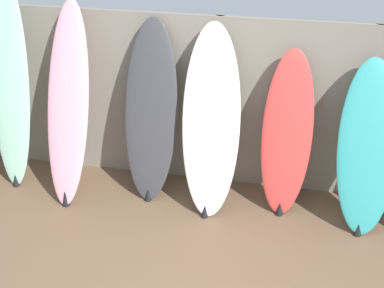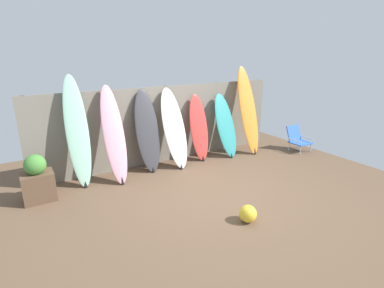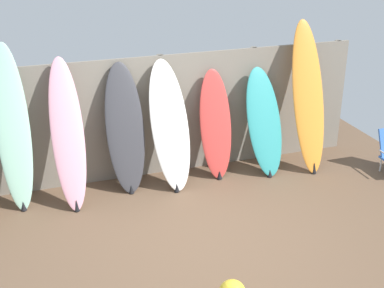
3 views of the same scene
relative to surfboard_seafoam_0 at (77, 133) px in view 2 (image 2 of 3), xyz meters
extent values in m
plane|color=brown|center=(2.07, -1.66, -1.07)|extent=(7.68, 7.68, 0.00)
cube|color=gray|center=(2.07, 0.34, -0.17)|extent=(6.08, 0.04, 1.80)
cylinder|color=#6C655B|center=(-0.81, 0.38, -0.17)|extent=(0.10, 0.10, 1.80)
cylinder|color=#6C655B|center=(0.63, 0.38, -0.17)|extent=(0.10, 0.10, 1.80)
cylinder|color=#6C655B|center=(2.07, 0.38, -0.17)|extent=(0.10, 0.10, 1.80)
cylinder|color=#6C655B|center=(3.51, 0.38, -0.17)|extent=(0.10, 0.10, 1.80)
cylinder|color=#6C655B|center=(4.95, 0.38, -0.17)|extent=(0.10, 0.10, 1.80)
ellipsoid|color=#9ED6BC|center=(0.00, 0.00, 0.01)|extent=(0.43, 0.51, 2.17)
cone|color=black|center=(0.00, -0.21, -1.00)|extent=(0.08, 0.08, 0.13)
ellipsoid|color=pink|center=(0.66, -0.13, -0.10)|extent=(0.43, 0.77, 1.94)
cone|color=black|center=(0.66, -0.45, -0.98)|extent=(0.08, 0.08, 0.16)
ellipsoid|color=#38383D|center=(1.45, 0.03, -0.18)|extent=(0.53, 0.54, 1.79)
cone|color=black|center=(1.45, -0.20, -1.00)|extent=(0.08, 0.08, 0.12)
ellipsoid|color=white|center=(2.07, -0.06, -0.17)|extent=(0.63, 0.76, 1.79)
cone|color=black|center=(2.07, -0.36, -1.00)|extent=(0.08, 0.08, 0.12)
ellipsoid|color=#D13D38|center=(2.79, 0.02, -0.28)|extent=(0.48, 0.48, 1.59)
cone|color=black|center=(2.79, -0.19, -1.00)|extent=(0.08, 0.08, 0.12)
ellipsoid|color=teal|center=(3.52, -0.08, -0.29)|extent=(0.61, 0.71, 1.56)
cone|color=black|center=(3.52, -0.36, -1.00)|extent=(0.08, 0.08, 0.11)
ellipsoid|color=orange|center=(4.20, -0.12, 0.03)|extent=(0.51, 0.82, 2.21)
cone|color=black|center=(4.20, -0.46, -0.97)|extent=(0.08, 0.08, 0.17)
cylinder|color=silver|center=(5.21, -1.09, -0.96)|extent=(0.02, 0.02, 0.22)
cylinder|color=silver|center=(5.61, -1.09, -0.96)|extent=(0.02, 0.02, 0.22)
cylinder|color=silver|center=(5.21, -0.71, -0.96)|extent=(0.02, 0.02, 0.22)
cylinder|color=silver|center=(5.61, -0.71, -0.96)|extent=(0.02, 0.02, 0.22)
cube|color=blue|center=(5.41, -0.90, -0.84)|extent=(0.48, 0.44, 0.03)
cube|color=blue|center=(5.41, -0.66, -0.64)|extent=(0.46, 0.19, 0.43)
cylinder|color=silver|center=(5.17, -0.90, -0.73)|extent=(0.02, 0.44, 0.02)
cylinder|color=silver|center=(5.65, -0.90, -0.73)|extent=(0.02, 0.44, 0.02)
cube|color=brown|center=(-0.81, -0.30, -0.81)|extent=(0.53, 0.42, 0.52)
sphere|color=#478938|center=(-0.81, -0.30, -0.39)|extent=(0.37, 0.37, 0.37)
sphere|color=yellow|center=(1.90, -2.80, -0.93)|extent=(0.28, 0.28, 0.28)
camera|label=1|loc=(2.77, -4.52, 2.12)|focal=50.00mm
camera|label=2|loc=(-1.01, -5.88, 1.52)|focal=28.00mm
camera|label=3|loc=(0.15, -6.74, 2.55)|focal=50.00mm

